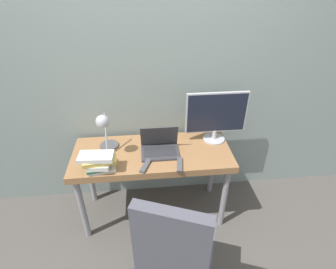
# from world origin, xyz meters

# --- Properties ---
(ground_plane) EXTENTS (12.00, 12.00, 0.00)m
(ground_plane) POSITION_xyz_m (0.00, 0.00, 0.00)
(ground_plane) COLOR #514C47
(wall_back) EXTENTS (8.00, 0.05, 2.60)m
(wall_back) POSITION_xyz_m (0.00, 0.62, 1.30)
(wall_back) COLOR gray
(wall_back) RESTS_ON ground_plane
(desk) EXTENTS (1.33, 0.55, 0.72)m
(desk) POSITION_xyz_m (0.00, 0.28, 0.65)
(desk) COLOR #996B42
(desk) RESTS_ON ground_plane
(laptop) EXTENTS (0.31, 0.22, 0.23)m
(laptop) POSITION_xyz_m (0.07, 0.27, 0.77)
(laptop) COLOR #38383D
(laptop) RESTS_ON desk
(monitor) EXTENTS (0.53, 0.19, 0.45)m
(monitor) POSITION_xyz_m (0.56, 0.41, 0.97)
(monitor) COLOR #B7B7BC
(monitor) RESTS_ON desk
(desk_lamp) EXTENTS (0.16, 0.28, 0.38)m
(desk_lamp) POSITION_xyz_m (-0.36, 0.29, 0.96)
(desk_lamp) COLOR #4C4C51
(desk_lamp) RESTS_ON desk
(office_chair) EXTENTS (0.58, 0.58, 1.05)m
(office_chair) POSITION_xyz_m (0.10, -0.56, 0.59)
(office_chair) COLOR black
(office_chair) RESTS_ON ground_plane
(book_stack) EXTENTS (0.28, 0.20, 0.15)m
(book_stack) POSITION_xyz_m (-0.41, 0.08, 0.80)
(book_stack) COLOR silver
(book_stack) RESTS_ON desk
(tv_remote) EXTENTS (0.07, 0.17, 0.02)m
(tv_remote) POSITION_xyz_m (0.20, 0.07, 0.73)
(tv_remote) COLOR #4C4C51
(tv_remote) RESTS_ON desk
(media_remote) EXTENTS (0.10, 0.16, 0.02)m
(media_remote) POSITION_xyz_m (-0.06, 0.08, 0.73)
(media_remote) COLOR #4C4C51
(media_remote) RESTS_ON desk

